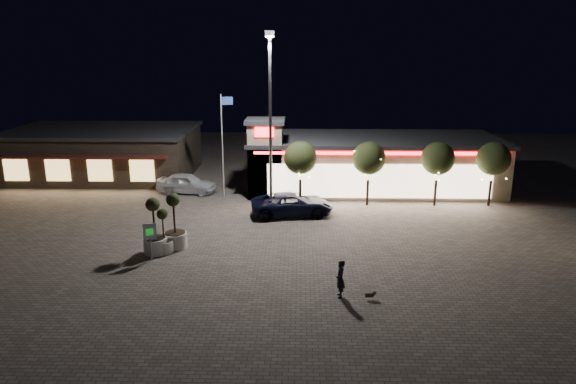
{
  "coord_description": "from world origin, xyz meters",
  "views": [
    {
      "loc": [
        3.96,
        -25.76,
        11.29
      ],
      "look_at": [
        3.21,
        6.0,
        2.38
      ],
      "focal_mm": 32.0,
      "sensor_mm": 36.0,
      "label": 1
    }
  ],
  "objects_px": {
    "planter_mid": "(164,239)",
    "valet_sign": "(150,235)",
    "pedestrian": "(340,279)",
    "pickup_truck": "(292,204)",
    "planter_left": "(155,236)",
    "white_sedan": "(187,183)"
  },
  "relations": [
    {
      "from": "pedestrian",
      "to": "planter_left",
      "type": "xyz_separation_m",
      "value": [
        -10.13,
        5.16,
        0.11
      ]
    },
    {
      "from": "pedestrian",
      "to": "valet_sign",
      "type": "height_order",
      "value": "valet_sign"
    },
    {
      "from": "white_sedan",
      "to": "planter_mid",
      "type": "bearing_deg",
      "value": -164.99
    },
    {
      "from": "planter_left",
      "to": "valet_sign",
      "type": "bearing_deg",
      "value": -85.84
    },
    {
      "from": "pickup_truck",
      "to": "valet_sign",
      "type": "relative_size",
      "value": 2.62
    },
    {
      "from": "pickup_truck",
      "to": "valet_sign",
      "type": "bearing_deg",
      "value": 128.16
    },
    {
      "from": "white_sedan",
      "to": "valet_sign",
      "type": "xyz_separation_m",
      "value": [
        1.0,
        -13.78,
        0.71
      ]
    },
    {
      "from": "pickup_truck",
      "to": "white_sedan",
      "type": "relative_size",
      "value": 1.2
    },
    {
      "from": "pickup_truck",
      "to": "pedestrian",
      "type": "relative_size",
      "value": 3.13
    },
    {
      "from": "pickup_truck",
      "to": "planter_mid",
      "type": "relative_size",
      "value": 2.18
    },
    {
      "from": "planter_mid",
      "to": "valet_sign",
      "type": "bearing_deg",
      "value": -107.08
    },
    {
      "from": "pickup_truck",
      "to": "valet_sign",
      "type": "distance_m",
      "value": 11.26
    },
    {
      "from": "planter_left",
      "to": "planter_mid",
      "type": "bearing_deg",
      "value": 11.87
    },
    {
      "from": "pickup_truck",
      "to": "white_sedan",
      "type": "distance_m",
      "value": 10.21
    },
    {
      "from": "planter_mid",
      "to": "valet_sign",
      "type": "xyz_separation_m",
      "value": [
        -0.39,
        -1.26,
        0.71
      ]
    },
    {
      "from": "pedestrian",
      "to": "white_sedan",
      "type": "bearing_deg",
      "value": -153.25
    },
    {
      "from": "pedestrian",
      "to": "valet_sign",
      "type": "distance_m",
      "value": 10.83
    },
    {
      "from": "planter_left",
      "to": "pedestrian",
      "type": "bearing_deg",
      "value": -26.97
    },
    {
      "from": "pickup_truck",
      "to": "valet_sign",
      "type": "height_order",
      "value": "valet_sign"
    },
    {
      "from": "valet_sign",
      "to": "planter_left",
      "type": "bearing_deg",
      "value": 94.16
    },
    {
      "from": "planter_left",
      "to": "valet_sign",
      "type": "relative_size",
      "value": 1.51
    },
    {
      "from": "pedestrian",
      "to": "planter_mid",
      "type": "xyz_separation_m",
      "value": [
        -9.66,
        5.25,
        -0.1
      ]
    }
  ]
}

